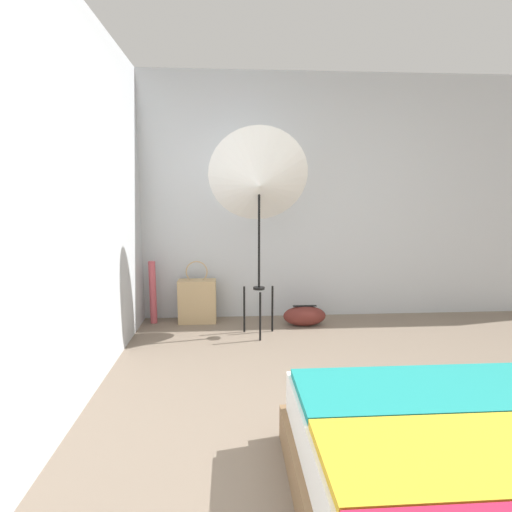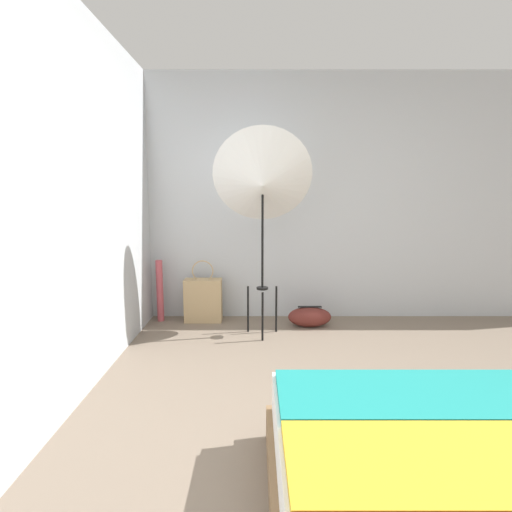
{
  "view_description": "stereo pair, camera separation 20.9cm",
  "coord_description": "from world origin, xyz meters",
  "views": [
    {
      "loc": [
        -0.79,
        -1.77,
        1.35
      ],
      "look_at": [
        -0.56,
        1.68,
        0.81
      ],
      "focal_mm": 28.0,
      "sensor_mm": 36.0,
      "label": 1
    },
    {
      "loc": [
        -0.58,
        -1.78,
        1.35
      ],
      "look_at": [
        -0.56,
        1.68,
        0.81
      ],
      "focal_mm": 28.0,
      "sensor_mm": 36.0,
      "label": 2
    }
  ],
  "objects": [
    {
      "name": "paper_roll",
      "position": [
        -1.6,
        2.36,
        0.33
      ],
      "size": [
        0.07,
        0.07,
        0.66
      ],
      "color": "#BC4C56",
      "rests_on": "ground_plane"
    },
    {
      "name": "duffel_bag",
      "position": [
        -0.03,
        2.16,
        0.1
      ],
      "size": [
        0.44,
        0.21,
        0.21
      ],
      "color": "#5B231E",
      "rests_on": "ground_plane"
    },
    {
      "name": "ground_plane",
      "position": [
        0.0,
        0.0,
        0.0
      ],
      "size": [
        14.0,
        14.0,
        0.0
      ],
      "primitive_type": "plane",
      "color": "#756656"
    },
    {
      "name": "tote_bag",
      "position": [
        -1.14,
        2.34,
        0.24
      ],
      "size": [
        0.39,
        0.18,
        0.66
      ],
      "color": "tan",
      "rests_on": "ground_plane"
    },
    {
      "name": "photo_umbrella",
      "position": [
        -0.52,
        1.93,
        1.47
      ],
      "size": [
        0.94,
        0.62,
        1.95
      ],
      "color": "black",
      "rests_on": "ground_plane"
    },
    {
      "name": "wall_back",
      "position": [
        0.0,
        2.54,
        1.3
      ],
      "size": [
        8.0,
        0.05,
        2.6
      ],
      "color": "#B7BCC1",
      "rests_on": "ground_plane"
    },
    {
      "name": "wall_side_left",
      "position": [
        -1.75,
        1.0,
        1.3
      ],
      "size": [
        0.05,
        8.0,
        2.6
      ],
      "color": "#B7BCC1",
      "rests_on": "ground_plane"
    }
  ]
}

